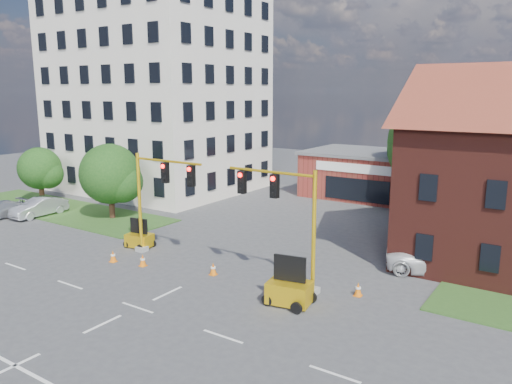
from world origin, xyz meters
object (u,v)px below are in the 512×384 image
trailer_west (139,239)px  trailer_east (289,290)px  pickup_white (440,259)px  signal_mast_west (158,193)px  signal_mast_east (285,213)px

trailer_west → trailer_east: bearing=-19.9°
trailer_east → pickup_white: size_ratio=0.40×
signal_mast_west → pickup_white: size_ratio=1.07×
signal_mast_east → trailer_east: bearing=-52.7°
trailer_east → pickup_white: bearing=49.4°
trailer_west → pickup_white: bearing=9.3°
signal_mast_west → signal_mast_east: same height
signal_mast_east → trailer_west: size_ratio=3.38×
signal_mast_west → signal_mast_east: size_ratio=1.00×
signal_mast_west → pickup_white: (14.89, 6.41, -3.12)m
signal_mast_east → trailer_east: size_ratio=2.71×
signal_mast_east → signal_mast_west: bearing=180.0°
pickup_white → trailer_west: bearing=92.1°
signal_mast_east → trailer_west: 11.56m
signal_mast_east → trailer_east: (1.34, -1.75, -3.21)m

